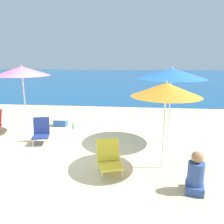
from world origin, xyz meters
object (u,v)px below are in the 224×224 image
(beach_chair_yellow, at_px, (109,158))
(cooler_box, at_px, (60,122))
(person_seated_near, at_px, (196,175))
(beach_umbrella_orange, at_px, (166,90))
(beach_umbrella_blue, at_px, (172,74))
(beach_chair_navy, at_px, (41,131))
(beach_umbrella_pink, at_px, (22,71))
(water_bottle, at_px, (73,126))

(beach_chair_yellow, bearing_deg, cooler_box, 106.34)
(person_seated_near, relative_size, cooler_box, 1.71)
(cooler_box, bearing_deg, beach_umbrella_orange, -40.24)
(beach_umbrella_blue, bearing_deg, beach_chair_navy, -173.09)
(beach_umbrella_blue, bearing_deg, beach_umbrella_pink, 176.71)
(beach_chair_yellow, distance_m, person_seated_near, 1.78)
(beach_chair_navy, bearing_deg, beach_umbrella_pink, 124.90)
(beach_umbrella_blue, xyz_separation_m, beach_chair_navy, (-3.75, -0.45, -1.67))
(beach_chair_navy, xyz_separation_m, water_bottle, (0.57, 1.36, -0.27))
(person_seated_near, bearing_deg, beach_umbrella_orange, 131.49)
(beach_umbrella_pink, relative_size, beach_chair_yellow, 3.14)
(beach_umbrella_orange, distance_m, beach_chair_navy, 3.87)
(cooler_box, bearing_deg, person_seated_near, -44.02)
(beach_chair_navy, bearing_deg, beach_chair_yellow, -48.16)
(beach_umbrella_orange, bearing_deg, beach_umbrella_pink, 155.67)
(beach_umbrella_blue, xyz_separation_m, water_bottle, (-3.18, 0.91, -1.94))
(beach_umbrella_pink, distance_m, person_seated_near, 5.74)
(beach_chair_navy, bearing_deg, beach_umbrella_blue, -6.61)
(beach_umbrella_blue, relative_size, beach_umbrella_pink, 0.99)
(beach_umbrella_blue, xyz_separation_m, beach_chair_yellow, (-1.54, -1.98, -1.69))
(beach_chair_navy, height_order, person_seated_near, person_seated_near)
(beach_umbrella_pink, height_order, beach_chair_navy, beach_umbrella_pink)
(beach_umbrella_orange, height_order, water_bottle, beach_umbrella_orange)
(beach_umbrella_orange, distance_m, person_seated_near, 1.79)
(beach_umbrella_blue, height_order, person_seated_near, beach_umbrella_blue)
(person_seated_near, bearing_deg, beach_chair_yellow, 173.96)
(beach_umbrella_blue, relative_size, person_seated_near, 2.75)
(beach_chair_navy, distance_m, beach_chair_yellow, 2.68)
(cooler_box, bearing_deg, beach_umbrella_pink, -129.27)
(person_seated_near, distance_m, cooler_box, 5.44)
(beach_umbrella_blue, distance_m, beach_chair_navy, 4.13)
(water_bottle, bearing_deg, beach_chair_navy, -112.75)
(beach_umbrella_orange, xyz_separation_m, water_bottle, (-2.82, 2.55, -1.70))
(beach_umbrella_blue, bearing_deg, beach_umbrella_orange, -102.35)
(beach_umbrella_blue, height_order, cooler_box, beach_umbrella_blue)
(beach_umbrella_blue, height_order, beach_chair_yellow, beach_umbrella_blue)
(beach_umbrella_orange, relative_size, person_seated_near, 2.46)
(cooler_box, bearing_deg, water_bottle, -29.93)
(beach_umbrella_blue, distance_m, beach_umbrella_pink, 4.57)
(beach_umbrella_blue, bearing_deg, water_bottle, 164.07)
(beach_umbrella_orange, bearing_deg, beach_chair_yellow, -163.85)
(beach_umbrella_orange, relative_size, beach_chair_yellow, 2.77)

